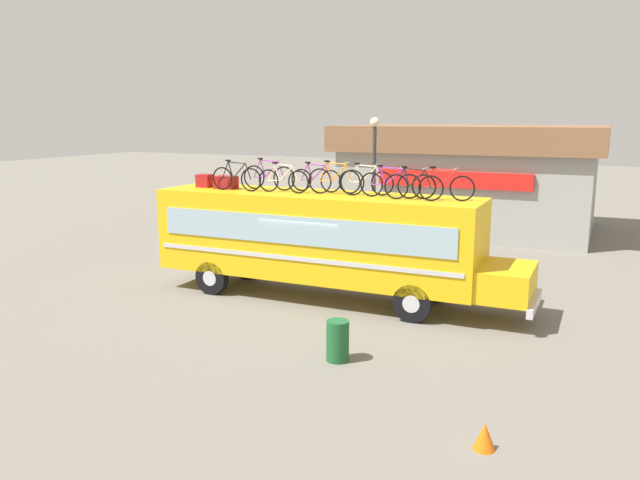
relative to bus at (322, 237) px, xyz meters
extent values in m
plane|color=slate|center=(-0.23, 0.00, -1.85)|extent=(120.00, 120.00, 0.00)
cube|color=yellow|center=(-0.23, 0.00, 0.07)|extent=(9.75, 2.30, 2.46)
cube|color=yellow|center=(5.32, 0.00, -0.75)|extent=(1.34, 2.12, 0.82)
cube|color=#99B7C6|center=(-0.23, -1.17, 0.38)|extent=(8.97, 0.04, 0.80)
cube|color=#99B7C6|center=(-0.23, 1.17, 0.38)|extent=(8.97, 0.04, 0.80)
cube|color=silver|center=(-0.23, -1.17, -0.43)|extent=(9.36, 0.03, 0.12)
cube|color=silver|center=(-0.23, 1.17, -0.43)|extent=(9.36, 0.03, 0.12)
cube|color=silver|center=(6.05, 0.00, -1.24)|extent=(0.16, 2.19, 0.24)
cylinder|color=black|center=(3.09, -1.01, -1.33)|extent=(1.03, 0.28, 1.03)
cylinder|color=silver|center=(3.09, -1.01, -1.33)|extent=(0.47, 0.30, 0.47)
cylinder|color=black|center=(3.09, 1.01, -1.33)|extent=(1.03, 0.28, 1.03)
cylinder|color=silver|center=(3.09, 1.01, -1.33)|extent=(0.47, 0.30, 0.47)
cylinder|color=black|center=(-3.25, -1.01, -1.33)|extent=(1.03, 0.28, 1.03)
cylinder|color=silver|center=(-3.25, -1.01, -1.33)|extent=(0.47, 0.30, 0.47)
cylinder|color=black|center=(-3.25, 1.01, -1.33)|extent=(1.03, 0.28, 1.03)
cylinder|color=silver|center=(-3.25, 1.01, -1.33)|extent=(0.47, 0.30, 0.47)
cube|color=maroon|center=(-4.13, 0.04, 1.50)|extent=(0.46, 0.40, 0.41)
cube|color=maroon|center=(-3.29, -0.05, 1.49)|extent=(0.67, 0.45, 0.39)
torus|color=black|center=(-3.19, -0.38, 1.65)|extent=(0.70, 0.04, 0.70)
torus|color=black|center=(-2.18, -0.38, 1.65)|extent=(0.70, 0.04, 0.70)
cylinder|color=black|center=(-2.88, -0.38, 1.91)|extent=(0.20, 0.04, 0.50)
cylinder|color=black|center=(-2.58, -0.38, 1.90)|extent=(0.47, 0.04, 0.48)
cylinder|color=black|center=(-2.66, -0.38, 2.14)|extent=(0.61, 0.04, 0.07)
cylinder|color=black|center=(-2.99, -0.38, 1.66)|extent=(0.38, 0.03, 0.05)
cylinder|color=black|center=(-3.07, -0.38, 1.90)|extent=(0.25, 0.03, 0.52)
cylinder|color=black|center=(-2.27, -0.38, 1.89)|extent=(0.21, 0.03, 0.49)
cylinder|color=silver|center=(-2.36, -0.38, 2.17)|extent=(0.03, 0.44, 0.03)
ellipsoid|color=black|center=(-2.96, -0.38, 2.20)|extent=(0.20, 0.08, 0.06)
torus|color=black|center=(-2.43, 0.23, 1.66)|extent=(0.74, 0.04, 0.74)
torus|color=black|center=(-1.38, 0.23, 1.66)|extent=(0.74, 0.04, 0.74)
cylinder|color=purple|center=(-2.11, 0.23, 1.94)|extent=(0.20, 0.04, 0.53)
cylinder|color=purple|center=(-1.80, 0.23, 1.92)|extent=(0.49, 0.04, 0.51)
cylinder|color=purple|center=(-1.88, 0.23, 2.18)|extent=(0.63, 0.04, 0.07)
cylinder|color=purple|center=(-2.23, 0.23, 1.67)|extent=(0.40, 0.03, 0.05)
cylinder|color=purple|center=(-2.31, 0.23, 1.93)|extent=(0.26, 0.03, 0.55)
cylinder|color=purple|center=(-1.48, 0.23, 1.91)|extent=(0.22, 0.03, 0.51)
cylinder|color=silver|center=(-1.57, 0.23, 2.21)|extent=(0.03, 0.44, 0.03)
ellipsoid|color=black|center=(-2.20, 0.23, 2.24)|extent=(0.20, 0.08, 0.06)
torus|color=black|center=(-1.66, -0.23, 1.63)|extent=(0.67, 0.04, 0.67)
torus|color=black|center=(-0.67, -0.23, 1.63)|extent=(0.67, 0.04, 0.67)
cylinder|color=white|center=(-1.36, -0.23, 1.89)|extent=(0.19, 0.04, 0.48)
cylinder|color=white|center=(-1.06, -0.23, 1.87)|extent=(0.46, 0.04, 0.46)
cylinder|color=white|center=(-1.14, -0.23, 2.11)|extent=(0.59, 0.04, 0.07)
cylinder|color=white|center=(-1.47, -0.23, 1.64)|extent=(0.38, 0.03, 0.05)
cylinder|color=white|center=(-1.55, -0.23, 1.88)|extent=(0.24, 0.03, 0.50)
cylinder|color=white|center=(-0.76, -0.23, 1.86)|extent=(0.21, 0.03, 0.47)
cylinder|color=silver|center=(-0.84, -0.23, 2.14)|extent=(0.03, 0.44, 0.03)
ellipsoid|color=black|center=(-1.44, -0.23, 2.16)|extent=(0.20, 0.08, 0.06)
torus|color=black|center=(-0.86, 0.37, 1.63)|extent=(0.67, 0.04, 0.67)
torus|color=black|center=(0.10, 0.37, 1.63)|extent=(0.67, 0.04, 0.67)
cylinder|color=purple|center=(-0.57, 0.37, 1.88)|extent=(0.19, 0.04, 0.48)
cylinder|color=purple|center=(-0.28, 0.37, 1.87)|extent=(0.45, 0.04, 0.46)
cylinder|color=purple|center=(-0.36, 0.37, 2.10)|extent=(0.58, 0.04, 0.07)
cylinder|color=purple|center=(-0.68, 0.37, 1.64)|extent=(0.37, 0.03, 0.05)
cylinder|color=purple|center=(-0.76, 0.37, 1.87)|extent=(0.24, 0.03, 0.50)
cylinder|color=purple|center=(0.02, 0.37, 1.86)|extent=(0.20, 0.03, 0.47)
cylinder|color=silver|center=(-0.07, 0.37, 2.14)|extent=(0.03, 0.44, 0.03)
ellipsoid|color=black|center=(-0.65, 0.37, 2.16)|extent=(0.20, 0.08, 0.06)
torus|color=black|center=(-0.08, 0.01, 1.66)|extent=(0.74, 0.04, 0.74)
torus|color=black|center=(0.93, 0.01, 1.66)|extent=(0.74, 0.04, 0.74)
cylinder|color=orange|center=(0.22, 0.01, 1.94)|extent=(0.20, 0.04, 0.53)
cylinder|color=orange|center=(0.53, 0.01, 1.93)|extent=(0.47, 0.04, 0.51)
cylinder|color=orange|center=(0.44, 0.01, 2.19)|extent=(0.61, 0.04, 0.07)
cylinder|color=orange|center=(0.11, 0.01, 1.67)|extent=(0.39, 0.03, 0.05)
cylinder|color=orange|center=(0.03, 0.01, 1.93)|extent=(0.25, 0.03, 0.55)
cylinder|color=orange|center=(0.84, 0.01, 1.92)|extent=(0.21, 0.03, 0.51)
cylinder|color=silver|center=(0.75, 0.01, 2.22)|extent=(0.03, 0.44, 0.03)
ellipsoid|color=black|center=(0.14, 0.01, 2.24)|extent=(0.20, 0.08, 0.06)
torus|color=black|center=(0.72, 0.33, 1.64)|extent=(0.69, 0.04, 0.69)
torus|color=black|center=(1.71, 0.33, 1.64)|extent=(0.69, 0.04, 0.69)
cylinder|color=white|center=(1.02, 0.33, 1.90)|extent=(0.19, 0.04, 0.49)
cylinder|color=white|center=(1.32, 0.33, 1.88)|extent=(0.46, 0.04, 0.47)
cylinder|color=white|center=(1.24, 0.33, 2.12)|extent=(0.60, 0.04, 0.07)
cylinder|color=white|center=(0.91, 0.33, 1.65)|extent=(0.38, 0.03, 0.05)
cylinder|color=white|center=(0.83, 0.33, 1.89)|extent=(0.25, 0.03, 0.51)
cylinder|color=white|center=(1.63, 0.33, 1.87)|extent=(0.21, 0.03, 0.48)
cylinder|color=silver|center=(1.54, 0.33, 2.16)|extent=(0.03, 0.44, 0.03)
ellipsoid|color=black|center=(0.94, 0.33, 2.18)|extent=(0.20, 0.08, 0.06)
torus|color=black|center=(1.52, -0.02, 1.64)|extent=(0.68, 0.04, 0.68)
torus|color=black|center=(2.61, -0.02, 1.64)|extent=(0.68, 0.04, 0.68)
cylinder|color=purple|center=(1.85, -0.02, 1.89)|extent=(0.21, 0.04, 0.49)
cylinder|color=purple|center=(2.18, -0.02, 1.88)|extent=(0.50, 0.04, 0.47)
cylinder|color=purple|center=(2.09, -0.02, 2.12)|extent=(0.66, 0.04, 0.07)
cylinder|color=purple|center=(1.73, -0.02, 1.65)|extent=(0.42, 0.03, 0.05)
cylinder|color=purple|center=(1.64, -0.02, 1.88)|extent=(0.27, 0.03, 0.51)
cylinder|color=purple|center=(2.51, -0.02, 1.87)|extent=(0.23, 0.03, 0.48)
cylinder|color=silver|center=(2.42, -0.02, 2.15)|extent=(0.03, 0.44, 0.03)
ellipsoid|color=black|center=(1.76, -0.02, 2.17)|extent=(0.20, 0.08, 0.06)
torus|color=black|center=(2.32, -0.27, 1.64)|extent=(0.69, 0.04, 0.69)
torus|color=black|center=(3.28, -0.27, 1.64)|extent=(0.69, 0.04, 0.69)
cylinder|color=black|center=(2.61, -0.27, 1.90)|extent=(0.19, 0.04, 0.49)
cylinder|color=black|center=(2.90, -0.27, 1.88)|extent=(0.45, 0.04, 0.47)
cylinder|color=black|center=(2.82, -0.27, 2.12)|extent=(0.58, 0.04, 0.07)
cylinder|color=black|center=(2.51, -0.27, 1.65)|extent=(0.37, 0.03, 0.05)
cylinder|color=black|center=(2.43, -0.27, 1.89)|extent=(0.24, 0.03, 0.51)
cylinder|color=black|center=(3.20, -0.27, 1.87)|extent=(0.20, 0.03, 0.48)
cylinder|color=silver|center=(3.11, -0.27, 2.16)|extent=(0.03, 0.44, 0.03)
ellipsoid|color=black|center=(2.53, -0.27, 2.18)|extent=(0.20, 0.08, 0.06)
torus|color=black|center=(3.00, 0.06, 1.64)|extent=(0.68, 0.04, 0.68)
torus|color=black|center=(4.04, 0.06, 1.64)|extent=(0.68, 0.04, 0.68)
cylinder|color=red|center=(3.31, 0.06, 1.89)|extent=(0.20, 0.04, 0.49)
cylinder|color=red|center=(3.62, 0.06, 1.88)|extent=(0.48, 0.04, 0.47)
cylinder|color=red|center=(3.54, 0.06, 2.12)|extent=(0.62, 0.04, 0.07)
cylinder|color=red|center=(3.19, 0.06, 1.65)|extent=(0.40, 0.03, 0.05)
cylinder|color=red|center=(3.11, 0.06, 1.88)|extent=(0.25, 0.03, 0.51)
cylinder|color=red|center=(3.94, 0.06, 1.87)|extent=(0.22, 0.03, 0.48)
cylinder|color=silver|center=(3.85, 0.06, 2.15)|extent=(0.03, 0.44, 0.03)
ellipsoid|color=black|center=(3.23, 0.06, 2.17)|extent=(0.20, 0.08, 0.06)
cube|color=#9E9E99|center=(1.53, 13.98, 0.04)|extent=(10.96, 7.78, 3.78)
cube|color=brown|center=(1.53, 13.98, 2.51)|extent=(11.83, 8.40, 1.16)
cube|color=red|center=(1.53, 9.99, 0.87)|extent=(6.57, 0.16, 0.70)
cylinder|color=#1E592D|center=(2.35, -4.32, -1.39)|extent=(0.51, 0.51, 0.92)
cone|color=orange|center=(6.02, -6.80, -1.62)|extent=(0.37, 0.37, 0.46)
cylinder|color=#38383D|center=(-0.10, 4.66, 0.68)|extent=(0.14, 0.14, 5.05)
sphere|color=#F2EDCC|center=(-0.10, 4.66, 3.31)|extent=(0.34, 0.34, 0.34)
camera|label=1|loc=(7.51, -16.40, 3.49)|focal=35.01mm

